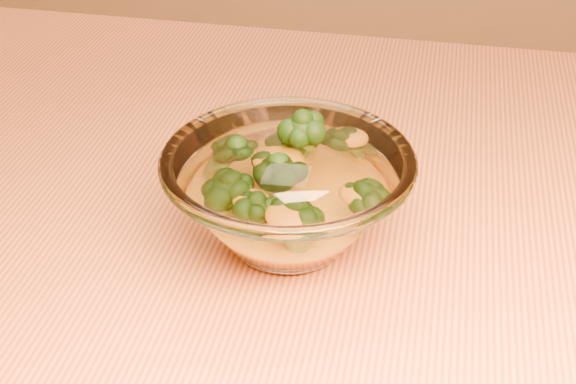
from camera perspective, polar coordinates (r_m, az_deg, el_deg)
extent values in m
cube|color=#BF6939|center=(0.63, 10.95, -6.01)|extent=(1.20, 0.80, 0.04)
cylinder|color=brown|center=(1.24, -16.15, -5.92)|extent=(0.06, 0.06, 0.71)
ellipsoid|color=white|center=(0.61, 0.00, -3.12)|extent=(0.08, 0.08, 0.02)
torus|color=white|center=(0.57, 0.00, 2.26)|extent=(0.19, 0.19, 0.01)
ellipsoid|color=orange|center=(0.60, 0.00, -1.69)|extent=(0.11, 0.11, 0.03)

